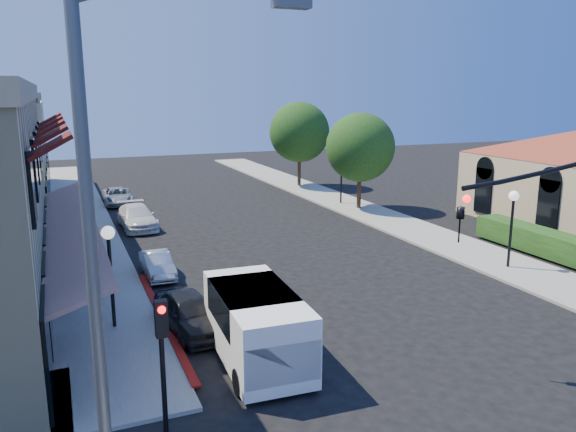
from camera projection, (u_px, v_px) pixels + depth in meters
name	position (u px, v px, depth m)	size (l,w,h in m)	color
ground	(481.00, 394.00, 14.80)	(120.00, 120.00, 0.00)	black
sidewalk_left	(79.00, 215.00, 35.84)	(3.50, 50.00, 0.12)	gray
sidewalk_right	(325.00, 196.00, 42.40)	(3.50, 50.00, 0.12)	gray
curb_red_strip	(163.00, 322.00, 19.42)	(0.25, 10.00, 0.06)	maroon
hedge	(543.00, 255.00, 27.30)	(1.40, 8.00, 1.10)	#1A3D11
street_tree_a	(360.00, 147.00, 37.02)	(4.56, 4.56, 6.48)	#362715
street_tree_b	(299.00, 132.00, 45.95)	(4.94, 4.94, 7.02)	#362715
secondary_signal	(162.00, 342.00, 12.57)	(0.28, 0.42, 3.32)	black
cobra_streetlight	(117.00, 264.00, 8.42)	(3.60, 0.25, 9.31)	#595B5E
lamppost_left_near	(109.00, 251.00, 18.23)	(0.44, 0.44, 3.57)	black
lamppost_left_far	(85.00, 186.00, 30.85)	(0.44, 0.44, 3.57)	black
lamppost_right_near	(513.00, 210.00, 24.60)	(0.44, 0.44, 3.57)	black
lamppost_right_far	(341.00, 166.00, 39.02)	(0.44, 0.44, 3.57)	black
white_van	(257.00, 322.00, 16.28)	(2.36, 4.97, 2.16)	white
parked_car_a	(189.00, 313.00, 18.54)	(1.56, 3.87, 1.32)	black
parked_car_b	(157.00, 265.00, 24.08)	(1.12, 3.20, 1.05)	#B8BBBE
parked_car_c	(137.00, 217.00, 32.62)	(1.86, 4.57, 1.33)	silver
parked_car_d	(118.00, 196.00, 39.53)	(1.93, 4.19, 1.16)	#A9ACAE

